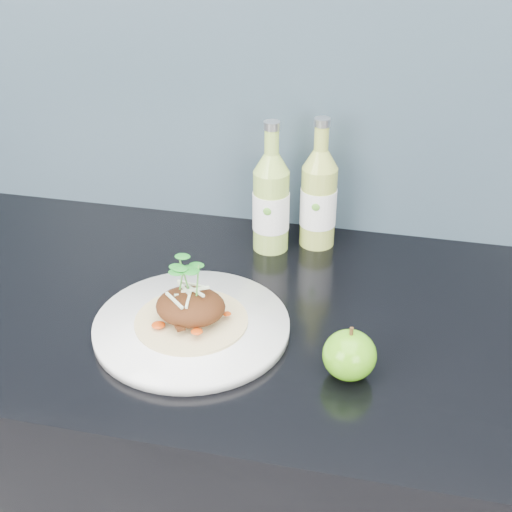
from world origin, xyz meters
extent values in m
cube|color=slate|center=(0.00, 1.99, 1.25)|extent=(4.00, 0.02, 0.70)
cylinder|color=white|center=(-0.12, 1.62, 0.91)|extent=(0.28, 0.28, 0.02)
cylinder|color=tan|center=(-0.12, 1.62, 0.92)|extent=(0.16, 0.16, 0.00)
ellipsoid|color=#4F260E|center=(-0.12, 1.62, 0.94)|extent=(0.10, 0.08, 0.04)
ellipsoid|color=#439910|center=(0.11, 1.57, 0.93)|extent=(0.09, 0.09, 0.07)
cylinder|color=#472D14|center=(0.11, 1.57, 0.97)|extent=(0.01, 0.00, 0.01)
cylinder|color=#9ABE4F|center=(-0.06, 1.88, 0.97)|extent=(0.07, 0.07, 0.14)
cone|color=#9ABE4F|center=(-0.06, 1.88, 1.06)|extent=(0.06, 0.06, 0.03)
cylinder|color=#9ABE4F|center=(-0.06, 1.88, 1.09)|extent=(0.02, 0.02, 0.04)
cylinder|color=silver|center=(-0.06, 1.88, 1.12)|extent=(0.03, 0.03, 0.01)
cylinder|color=white|center=(-0.06, 1.88, 0.97)|extent=(0.07, 0.07, 0.07)
ellipsoid|color=#59A533|center=(-0.06, 1.85, 0.98)|extent=(0.01, 0.00, 0.01)
cylinder|color=#A2B34A|center=(0.02, 1.92, 0.97)|extent=(0.08, 0.08, 0.14)
cone|color=#A2B34A|center=(0.02, 1.92, 1.06)|extent=(0.06, 0.06, 0.03)
cylinder|color=#A2B34A|center=(0.02, 1.92, 1.09)|extent=(0.02, 0.02, 0.04)
cylinder|color=silver|center=(0.02, 1.92, 1.12)|extent=(0.03, 0.03, 0.01)
cylinder|color=white|center=(0.02, 1.92, 0.97)|extent=(0.08, 0.08, 0.07)
ellipsoid|color=#59A533|center=(0.02, 1.88, 0.98)|extent=(0.01, 0.00, 0.01)
camera|label=1|loc=(0.15, 0.84, 1.50)|focal=50.00mm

